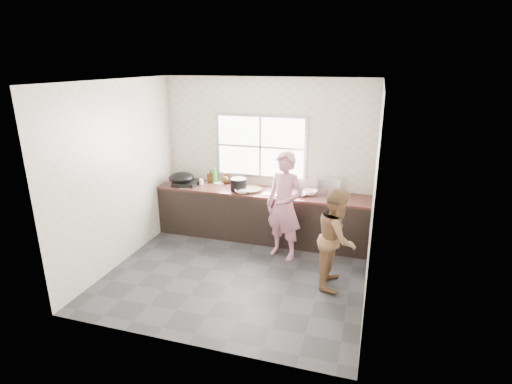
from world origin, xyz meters
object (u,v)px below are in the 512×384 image
(bowl_crabs, at_px, (310,193))
(glass_jar, at_px, (201,182))
(pot_lid_left, at_px, (184,187))
(cutting_board, at_px, (250,190))
(black_pot, at_px, (239,184))
(bottle_green, at_px, (215,175))
(person_side, at_px, (337,238))
(woman, at_px, (284,209))
(bottle_brown_short, at_px, (225,179))
(bottle_brown_tall, at_px, (211,177))
(bowl_held, at_px, (302,195))
(wok, at_px, (181,177))
(bowl_mince, at_px, (242,191))
(pot_lid_right, at_px, (202,183))
(plate_food, at_px, (220,182))
(dish_rack, at_px, (327,186))
(burner, at_px, (187,183))

(bowl_crabs, bearing_deg, glass_jar, -179.88)
(pot_lid_left, bearing_deg, bowl_crabs, 5.41)
(cutting_board, xyz_separation_m, black_pot, (-0.20, -0.01, 0.08))
(bottle_green, distance_m, glass_jar, 0.29)
(person_side, height_order, bowl_crabs, person_side)
(woman, height_order, bottle_brown_short, woman)
(bowl_crabs, bearing_deg, bottle_brown_tall, 173.62)
(bowl_crabs, relative_size, bottle_brown_short, 1.06)
(person_side, relative_size, bowl_crabs, 7.28)
(bowl_held, relative_size, wok, 0.43)
(bowl_mince, xyz_separation_m, wok, (-1.15, 0.11, 0.11))
(pot_lid_left, relative_size, pot_lid_right, 0.99)
(bowl_held, bearing_deg, plate_food, 168.54)
(person_side, relative_size, glass_jar, 13.24)
(bowl_mince, xyz_separation_m, bottle_brown_tall, (-0.74, 0.44, 0.07))
(pot_lid_right, bearing_deg, plate_food, 25.33)
(bottle_brown_tall, bearing_deg, dish_rack, -1.68)
(cutting_board, bearing_deg, bottle_brown_short, 153.27)
(wok, height_order, pot_lid_left, wok)
(burner, distance_m, wok, 0.16)
(burner, bearing_deg, cutting_board, -1.40)
(bowl_crabs, xyz_separation_m, burner, (-2.17, -0.04, 0.00))
(cutting_board, xyz_separation_m, wok, (-1.24, -0.06, 0.12))
(bowl_held, distance_m, glass_jar, 1.81)
(cutting_board, height_order, pot_lid_right, cutting_board)
(bottle_green, distance_m, bottle_brown_short, 0.21)
(dish_rack, bearing_deg, woman, -144.35)
(pot_lid_left, xyz_separation_m, pot_lid_right, (0.21, 0.27, 0.00))
(dish_rack, height_order, pot_lid_right, dish_rack)
(black_pot, height_order, bottle_brown_tall, bottle_brown_tall)
(wok, height_order, dish_rack, dish_rack)
(bowl_held, bearing_deg, wok, -179.52)
(pot_lid_left, bearing_deg, bowl_held, 2.63)
(bowl_mince, bearing_deg, bottle_green, 146.22)
(bowl_held, height_order, bottle_green, bottle_green)
(black_pot, relative_size, pot_lid_right, 1.13)
(burner, bearing_deg, bottle_brown_tall, 34.89)
(bowl_crabs, bearing_deg, dish_rack, 28.23)
(woman, bearing_deg, cutting_board, 164.39)
(woman, xyz_separation_m, black_pot, (-0.91, 0.50, 0.17))
(dish_rack, bearing_deg, cutting_board, 172.56)
(bottle_brown_tall, distance_m, bottle_brown_short, 0.28)
(plate_food, relative_size, dish_rack, 0.65)
(glass_jar, bearing_deg, black_pot, -6.11)
(bowl_crabs, relative_size, bowl_held, 0.99)
(cutting_board, xyz_separation_m, bottle_brown_short, (-0.55, 0.27, 0.07))
(person_side, xyz_separation_m, burner, (-2.75, 1.14, 0.20))
(bottle_green, relative_size, glass_jar, 2.63)
(bowl_mince, xyz_separation_m, plate_food, (-0.57, 0.44, -0.02))
(bowl_held, height_order, glass_jar, glass_jar)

